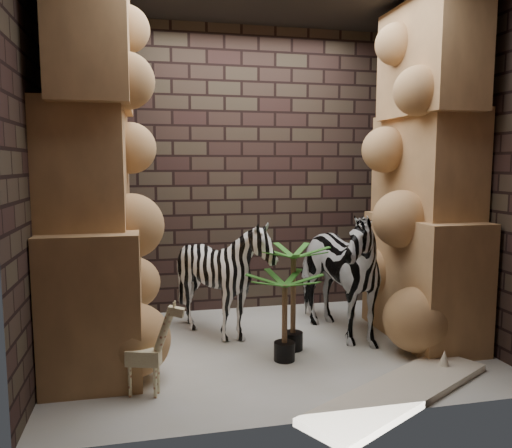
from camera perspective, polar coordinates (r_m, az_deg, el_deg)
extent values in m
plane|color=silver|center=(4.43, 1.58, -13.94)|extent=(3.50, 3.50, 0.00)
plane|color=black|center=(5.36, -1.62, 6.08)|extent=(3.50, 0.00, 3.50)
plane|color=black|center=(2.94, 7.60, 5.41)|extent=(3.50, 0.00, 3.50)
plane|color=black|center=(4.08, -23.03, 5.31)|extent=(0.00, 3.00, 3.00)
plane|color=black|center=(4.87, 22.15, 5.51)|extent=(0.00, 3.00, 3.00)
imported|color=white|center=(4.60, 8.57, -4.17)|extent=(0.89, 1.30, 1.40)
imported|color=white|center=(4.54, -3.72, -6.84)|extent=(1.03, 1.21, 0.99)
cube|color=beige|center=(3.74, 16.14, -17.87)|extent=(1.67, 1.19, 0.05)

